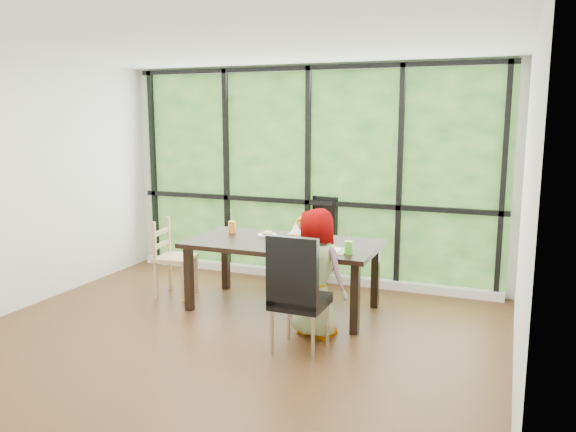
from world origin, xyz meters
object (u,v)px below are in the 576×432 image
object	(u,v)px
dining_table	(283,275)
chair_end_beech	(176,258)
plate_far	(267,235)
orange_cup	(232,227)
child_toddler	(303,254)
child_older	(318,273)
chair_window_leather	(312,241)
plate_near	(327,250)
chair_interior_leather	(300,293)
tissue_box	(296,240)
green_cup	(349,248)

from	to	relation	value
dining_table	chair_end_beech	size ratio (longest dim) A/B	2.26
plate_far	orange_cup	xyz separation A→B (m)	(-0.43, -0.01, 0.06)
dining_table	child_toddler	xyz separation A→B (m)	(-0.00, 0.62, 0.09)
chair_end_beech	child_older	world-z (taller)	child_older
child_older	plate_far	xyz separation A→B (m)	(-0.88, 0.80, 0.14)
child_toddler	plate_far	world-z (taller)	child_toddler
chair_window_leather	plate_near	world-z (taller)	chair_window_leather
dining_table	chair_end_beech	world-z (taller)	chair_end_beech
chair_interior_leather	tissue_box	xyz separation A→B (m)	(-0.36, 0.83, 0.28)
green_cup	chair_interior_leather	bearing A→B (deg)	-108.64
chair_window_leather	green_cup	distance (m)	1.61
dining_table	chair_window_leather	bearing A→B (deg)	91.92
chair_interior_leather	chair_end_beech	xyz separation A→B (m)	(-1.91, 0.96, -0.09)
chair_interior_leather	plate_near	size ratio (longest dim) A/B	3.94
plate_far	plate_near	size ratio (longest dim) A/B	0.78
plate_far	chair_window_leather	bearing A→B (deg)	73.57
child_toddler	plate_near	distance (m)	1.09
chair_interior_leather	green_cup	world-z (taller)	chair_interior_leather
child_toddler	green_cup	bearing A→B (deg)	-29.45
child_toddler	child_older	distance (m)	1.36
dining_table	chair_window_leather	size ratio (longest dim) A/B	1.89
dining_table	tissue_box	xyz separation A→B (m)	(0.21, -0.15, 0.44)
chair_interior_leather	tissue_box	bearing A→B (deg)	-65.78
child_toddler	green_cup	world-z (taller)	child_toddler
chair_end_beech	orange_cup	bearing A→B (deg)	-76.39
chair_window_leather	orange_cup	size ratio (longest dim) A/B	8.05
chair_window_leather	green_cup	bearing A→B (deg)	-44.16
dining_table	orange_cup	world-z (taller)	orange_cup
plate_near	chair_end_beech	bearing A→B (deg)	173.25
child_older	plate_near	bearing A→B (deg)	-70.20
chair_interior_leather	plate_far	distance (m)	1.49
chair_interior_leather	green_cup	distance (m)	0.79
plate_far	plate_near	bearing A→B (deg)	-28.74
chair_end_beech	plate_near	xyz separation A→B (m)	(1.91, -0.23, 0.31)
dining_table	chair_window_leather	world-z (taller)	chair_window_leather
child_toddler	plate_far	bearing A→B (deg)	-106.08
child_toddler	green_cup	xyz separation A→B (m)	(0.81, -0.91, 0.35)
plate_near	tissue_box	world-z (taller)	tissue_box
chair_interior_leather	orange_cup	bearing A→B (deg)	-42.35
child_older	plate_far	distance (m)	1.20
chair_window_leather	chair_interior_leather	bearing A→B (deg)	-59.77
chair_end_beech	green_cup	xyz separation A→B (m)	(2.14, -0.26, 0.36)
plate_far	child_toddler	bearing A→B (deg)	54.98
child_toddler	child_older	size ratio (longest dim) A/B	0.75
dining_table	plate_far	distance (m)	0.52
plate_far	chair_end_beech	bearing A→B (deg)	-166.98
chair_end_beech	child_toddler	world-z (taller)	child_toddler
chair_window_leather	chair_end_beech	world-z (taller)	chair_window_leather
chair_end_beech	tissue_box	size ratio (longest dim) A/B	5.69
dining_table	child_older	xyz separation A→B (m)	(0.60, -0.58, 0.24)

